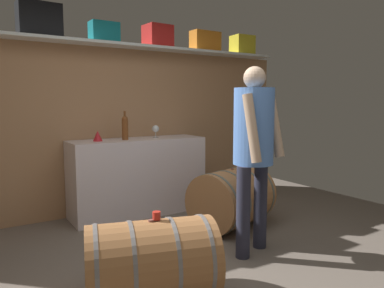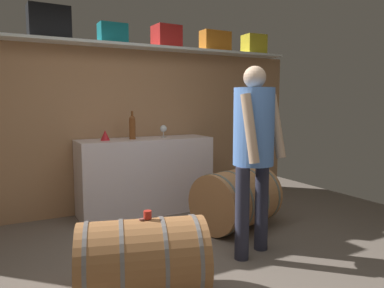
{
  "view_description": "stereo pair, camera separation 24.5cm",
  "coord_description": "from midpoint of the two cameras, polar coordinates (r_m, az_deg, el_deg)",
  "views": [
    {
      "loc": [
        -1.49,
        -2.21,
        1.38
      ],
      "look_at": [
        0.29,
        0.61,
        1.0
      ],
      "focal_mm": 34.45,
      "sensor_mm": 36.0,
      "label": 1
    },
    {
      "loc": [
        -1.28,
        -2.33,
        1.38
      ],
      "look_at": [
        0.29,
        0.61,
        1.0
      ],
      "focal_mm": 34.45,
      "sensor_mm": 36.0,
      "label": 2
    }
  ],
  "objects": [
    {
      "name": "winemaker_pouring",
      "position": [
        3.32,
        11.69,
        0.46
      ],
      "size": [
        0.53,
        0.44,
        1.7
      ],
      "rotation": [
        0.0,
        0.0,
        -2.82
      ],
      "color": "#292B3C",
      "rests_on": "ground"
    },
    {
      "name": "high_shelf_board",
      "position": [
        4.64,
        -10.75,
        14.81
      ],
      "size": [
        4.98,
        0.4,
        0.03
      ],
      "primitive_type": "cube",
      "color": "silver",
      "rests_on": "back_wall_panel"
    },
    {
      "name": "red_funnel",
      "position": [
        4.4,
        -11.77,
        1.32
      ],
      "size": [
        0.11,
        0.11,
        0.12
      ],
      "primitive_type": "cone",
      "color": "red",
      "rests_on": "work_cabinet"
    },
    {
      "name": "wine_bottle_amber",
      "position": [
        4.47,
        -7.69,
        2.64
      ],
      "size": [
        0.08,
        0.08,
        0.34
      ],
      "color": "brown",
      "rests_on": "work_cabinet"
    },
    {
      "name": "toolcase_teal",
      "position": [
        4.67,
        -10.65,
        16.45
      ],
      "size": [
        0.33,
        0.21,
        0.24
      ],
      "primitive_type": "cube",
      "rotation": [
        0.0,
        0.0,
        0.02
      ],
      "color": "#127C87",
      "rests_on": "high_shelf_board"
    },
    {
      "name": "back_wall_panel",
      "position": [
        4.75,
        -11.02,
        2.05
      ],
      "size": [
        5.41,
        0.1,
        2.05
      ],
      "primitive_type": "cube",
      "color": "#AD7E57",
      "rests_on": "ground"
    },
    {
      "name": "wine_barrel_far",
      "position": [
        4.13,
        8.62,
        -8.39
      ],
      "size": [
        1.0,
        0.86,
        0.66
      ],
      "rotation": [
        0.0,
        0.0,
        0.3
      ],
      "color": "#BB804E",
      "rests_on": "ground"
    },
    {
      "name": "work_cabinet",
      "position": [
        4.64,
        -5.68,
        -4.9
      ],
      "size": [
        1.65,
        0.52,
        0.93
      ],
      "primitive_type": "cube",
      "color": "white",
      "rests_on": "ground"
    },
    {
      "name": "toolcase_black",
      "position": [
        4.52,
        -19.77,
        17.28
      ],
      "size": [
        0.45,
        0.27,
        0.36
      ],
      "primitive_type": "cube",
      "rotation": [
        0.0,
        0.0,
        0.04
      ],
      "color": "black",
      "rests_on": "high_shelf_board"
    },
    {
      "name": "wine_barrel_near",
      "position": [
        2.7,
        -5.04,
        -17.42
      ],
      "size": [
        1.0,
        0.79,
        0.59
      ],
      "rotation": [
        0.0,
        0.0,
        -0.28
      ],
      "color": "#9F683B",
      "rests_on": "ground"
    },
    {
      "name": "toolcase_orange",
      "position": [
        5.28,
        5.02,
        15.54
      ],
      "size": [
        0.42,
        0.21,
        0.27
      ],
      "primitive_type": "cube",
      "rotation": [
        0.0,
        0.0,
        0.03
      ],
      "color": "orange",
      "rests_on": "high_shelf_board"
    },
    {
      "name": "wine_glass",
      "position": [
        4.67,
        -2.96,
        2.33
      ],
      "size": [
        0.09,
        0.09,
        0.16
      ],
      "color": "white",
      "rests_on": "work_cabinet"
    },
    {
      "name": "ground_plane",
      "position": [
        3.45,
        -1.94,
        -17.32
      ],
      "size": [
        6.61,
        7.72,
        0.02
      ],
      "primitive_type": "cube",
      "color": "#6A5E54"
    },
    {
      "name": "toolcase_red",
      "position": [
        4.93,
        -2.49,
        16.25
      ],
      "size": [
        0.34,
        0.3,
        0.28
      ],
      "primitive_type": "cube",
      "rotation": [
        0.0,
        0.0,
        0.05
      ],
      "color": "red",
      "rests_on": "high_shelf_board"
    },
    {
      "name": "tasting_cup",
      "position": [
        2.6,
        -4.22,
        -10.85
      ],
      "size": [
        0.06,
        0.06,
        0.06
      ],
      "primitive_type": "cylinder",
      "color": "red",
      "rests_on": "wine_barrel_near"
    },
    {
      "name": "toolcase_yellow",
      "position": [
        5.67,
        10.83,
        14.86
      ],
      "size": [
        0.32,
        0.26,
        0.28
      ],
      "primitive_type": "cube",
      "rotation": [
        0.0,
        0.0,
        -0.06
      ],
      "color": "yellow",
      "rests_on": "high_shelf_board"
    }
  ]
}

